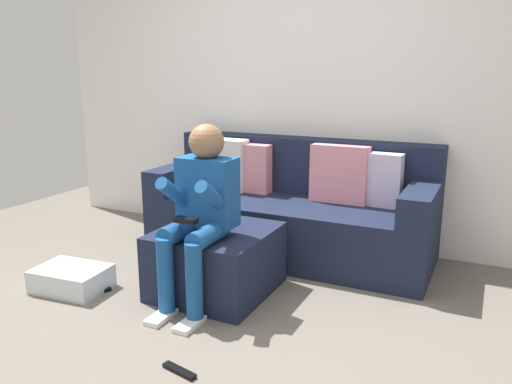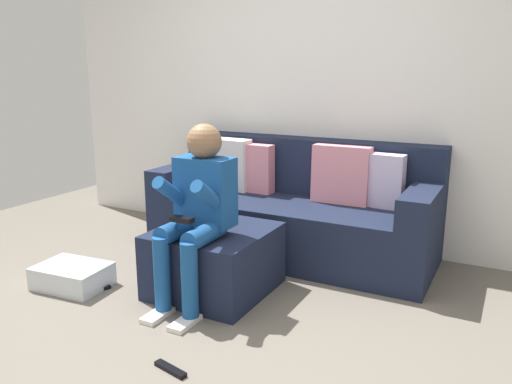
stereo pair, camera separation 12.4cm
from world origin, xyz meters
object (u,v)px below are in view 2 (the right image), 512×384
at_px(ottoman, 215,260).
at_px(remote_near_ottoman, 170,369).
at_px(remote_by_storage_bin, 103,285).
at_px(person_seated, 197,204).
at_px(couch_sectional, 294,209).
at_px(storage_bin, 72,276).

bearing_deg(ottoman, remote_near_ottoman, -71.07).
relative_size(remote_near_ottoman, remote_by_storage_bin, 1.38).
height_order(person_seated, remote_near_ottoman, person_seated).
bearing_deg(remote_by_storage_bin, ottoman, 43.97).
height_order(couch_sectional, person_seated, person_seated).
relative_size(couch_sectional, storage_bin, 4.70).
relative_size(ottoman, person_seated, 0.65).
distance_m(couch_sectional, person_seated, 1.15).
relative_size(couch_sectional, remote_near_ottoman, 11.05).
bearing_deg(remote_by_storage_bin, person_seated, 30.58).
relative_size(storage_bin, remote_by_storage_bin, 3.26).
bearing_deg(remote_by_storage_bin, couch_sectional, 75.33).
relative_size(couch_sectional, ottoman, 3.01).
relative_size(person_seated, remote_near_ottoman, 5.65).
relative_size(ottoman, remote_by_storage_bin, 5.08).
xyz_separation_m(person_seated, remote_near_ottoman, (0.31, -0.71, -0.63)).
height_order(storage_bin, remote_by_storage_bin, storage_bin).
xyz_separation_m(couch_sectional, remote_near_ottoman, (0.14, -1.82, -0.34)).
bearing_deg(person_seated, ottoman, 90.43).
distance_m(storage_bin, remote_by_storage_bin, 0.21).
bearing_deg(remote_near_ottoman, couch_sectional, 106.57).
bearing_deg(remote_near_ottoman, storage_bin, 169.44).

